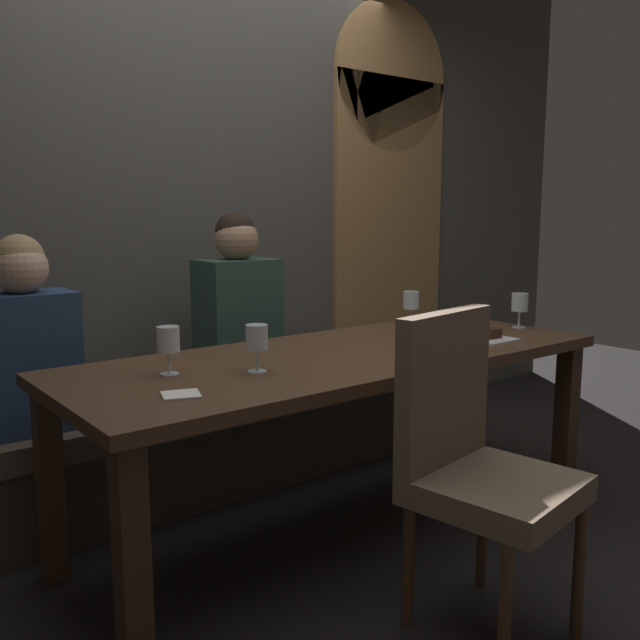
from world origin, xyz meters
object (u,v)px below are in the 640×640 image
at_px(wine_glass_near_left, 257,338).
at_px(wine_glass_far_right, 520,303).
at_px(diner_bearded, 238,306).
at_px(dining_table, 343,374).
at_px(banquette_bench, 249,433).
at_px(diner_redhead, 25,339).
at_px(espresso_cup, 449,329).
at_px(dessert_plate, 489,337).
at_px(wine_glass_near_right, 168,342).
at_px(wine_glass_end_right, 411,301).
at_px(chair_near_side, 473,452).

bearing_deg(wine_glass_near_left, wine_glass_far_right, -0.35).
xyz_separation_m(diner_bearded, wine_glass_near_left, (-0.41, -0.79, 0.01)).
bearing_deg(dining_table, banquette_bench, 90.00).
bearing_deg(wine_glass_far_right, diner_redhead, 159.00).
relative_size(wine_glass_far_right, espresso_cup, 1.37).
bearing_deg(wine_glass_near_left, banquette_bench, 60.09).
height_order(banquette_bench, wine_glass_near_left, wine_glass_near_left).
distance_m(wine_glass_near_left, dessert_plate, 1.11).
height_order(wine_glass_near_right, wine_glass_far_right, same).
bearing_deg(wine_glass_far_right, diner_bearded, 143.03).
bearing_deg(wine_glass_near_right, wine_glass_end_right, 8.73).
bearing_deg(dessert_plate, wine_glass_near_right, 168.40).
height_order(wine_glass_end_right, wine_glass_near_left, same).
xyz_separation_m(banquette_bench, wine_glass_end_right, (0.67, -0.41, 0.63)).
distance_m(chair_near_side, diner_bearded, 1.46).
bearing_deg(wine_glass_near_left, dessert_plate, -6.48).
bearing_deg(chair_near_side, dessert_plate, 35.40).
distance_m(banquette_bench, wine_glass_far_right, 1.43).
distance_m(diner_redhead, wine_glass_end_right, 1.71).
bearing_deg(diner_bearded, wine_glass_near_left, -117.28).
distance_m(diner_redhead, dessert_plate, 1.87).
height_order(wine_glass_far_right, espresso_cup, wine_glass_far_right).
bearing_deg(wine_glass_near_right, dessert_plate, -11.60).
bearing_deg(dessert_plate, wine_glass_end_right, 87.07).
distance_m(dining_table, espresso_cup, 0.62).
distance_m(diner_redhead, wine_glass_near_right, 0.68).
bearing_deg(wine_glass_far_right, chair_near_side, -149.99).
distance_m(banquette_bench, diner_bearded, 0.62).
xyz_separation_m(wine_glass_end_right, dessert_plate, (-0.02, -0.49, -0.10)).
relative_size(dining_table, wine_glass_near_left, 13.41).
bearing_deg(chair_near_side, espresso_cup, 45.52).
distance_m(chair_near_side, espresso_cup, 1.02).
bearing_deg(banquette_bench, wine_glass_end_right, -31.35).
relative_size(wine_glass_near_left, espresso_cup, 1.37).
xyz_separation_m(diner_bearded, espresso_cup, (0.65, -0.72, -0.08)).
distance_m(diner_bearded, wine_glass_far_right, 1.32).
height_order(chair_near_side, diner_redhead, diner_redhead).
bearing_deg(wine_glass_end_right, chair_near_side, -126.99).
bearing_deg(wine_glass_near_left, dining_table, 9.44).
height_order(banquette_bench, wine_glass_end_right, wine_glass_end_right).
xyz_separation_m(dining_table, diner_bearded, (-0.04, 0.71, 0.19)).
height_order(diner_bearded, wine_glass_near_left, diner_bearded).
bearing_deg(wine_glass_near_left, diner_redhead, 125.63).
bearing_deg(diner_bearded, chair_near_side, -91.90).
distance_m(wine_glass_near_right, espresso_cup, 1.32).
height_order(diner_bearded, wine_glass_end_right, diner_bearded).
distance_m(wine_glass_far_right, wine_glass_near_left, 1.46).
xyz_separation_m(banquette_bench, espresso_cup, (0.61, -0.71, 0.54)).
relative_size(wine_glass_near_right, dessert_plate, 0.86).
xyz_separation_m(wine_glass_far_right, wine_glass_near_left, (-1.46, 0.01, 0.00)).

